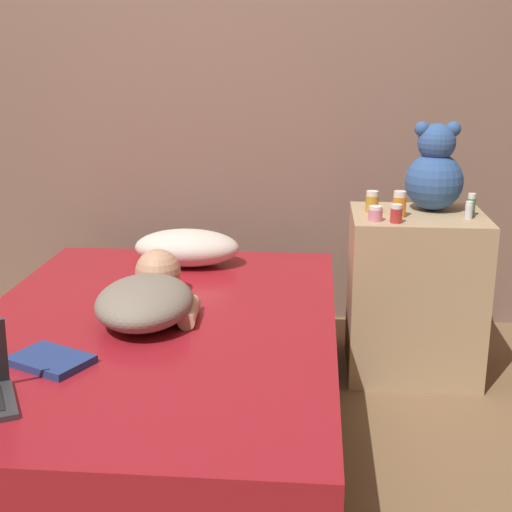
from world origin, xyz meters
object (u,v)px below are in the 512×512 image
Objects in this scene: teddy_bear at (435,172)px; bottle_amber at (372,202)px; bottle_green at (471,205)px; bottle_red at (396,214)px; bottle_pink at (375,214)px; book at (51,360)px; bottle_clear at (469,210)px; pillow at (187,248)px; bottle_orange at (399,204)px; person_lying at (149,296)px.

bottle_amber is at bearing -165.72° from teddy_bear.
bottle_green is 1.27× the size of bottle_red.
bottle_pink is 0.21× the size of book.
bottle_clear reaches higher than book.
pillow is 0.94m from bottle_orange.
teddy_bear is 5.04× the size of bottle_red.
bottle_clear is at bearing 32.94° from book.
bottle_green is 0.05m from bottle_clear.
bottle_amber reaches higher than bottle_red.
bottle_orange is (0.10, 0.08, 0.02)m from bottle_pink.
bottle_orange is 1.48m from book.
bottle_amber is (0.80, -0.07, 0.23)m from pillow.
bottle_orange is at bearing 37.92° from bottle_pink.
bottle_green is 1.74m from book.
bottle_orange is at bearing 24.53° from person_lying.
bottle_amber reaches higher than bottle_clear.
teddy_bear is at bearing 26.92° from person_lying.
person_lying is 1.72× the size of teddy_bear.
bottle_amber is 1.46m from book.
book is (-1.03, -0.84, -0.29)m from bottle_pink.
bottle_green is 1.05× the size of bottle_amber.
bottle_pink is 0.56× the size of bottle_orange.
bottle_green is at bearing 34.03° from book.
pillow is at bearing 170.86° from bottle_orange.
bottle_amber reaches higher than person_lying.
pillow is 1.20m from bottle_clear.
bottle_pink is (0.82, 0.42, 0.22)m from person_lying.
bottle_orange reaches higher than bottle_red.
bottle_green is at bearing 70.08° from bottle_clear.
book is at bearing -147.06° from bottle_clear.
pillow is 1.26× the size of teddy_bear.
bottle_pink is at bearing -142.08° from bottle_orange.
bottle_amber is at bearing 166.84° from bottle_clear.
teddy_bear reaches higher than bottle_pink.
book is at bearing -102.07° from pillow.
person_lying is 1.30m from teddy_bear.
teddy_bear is 6.33× the size of bottle_pink.
bottle_green reaches higher than bottle_amber.
person_lying is at bearing -149.33° from teddy_bear.
teddy_bear is 0.29m from bottle_amber.
bottle_orange reaches higher than pillow.
bottle_red is at bearing -101.78° from bottle_orange.
bottle_red reaches higher than person_lying.
book is at bearing -140.80° from bottle_orange.
teddy_bear is at bearing 54.70° from bottle_red.
bottle_red is (-0.31, -0.15, -0.01)m from bottle_green.
bottle_green reaches higher than pillow.
person_lying is at bearing -91.87° from pillow.
teddy_bear is at bearing 127.97° from bottle_clear.
bottle_amber is (-0.10, 0.08, -0.01)m from bottle_orange.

